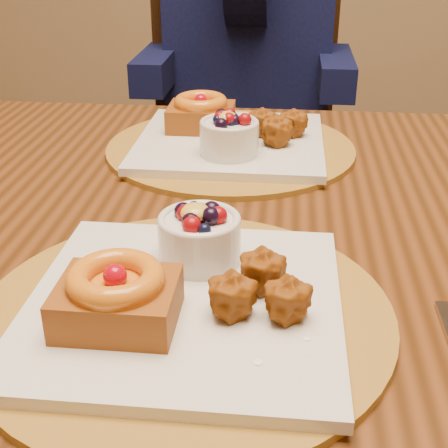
{
  "coord_description": "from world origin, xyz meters",
  "views": [
    {
      "loc": [
        0.01,
        -0.77,
        1.09
      ],
      "look_at": [
        -0.05,
        -0.26,
        0.83
      ],
      "focal_mm": 50.0,
      "sensor_mm": 36.0,
      "label": 1
    }
  ],
  "objects_px": {
    "chair_far": "(255,142)",
    "place_setting_far": "(229,137)",
    "diner": "(250,9)",
    "dining_table": "(214,266)",
    "place_setting_near": "(183,293)"
  },
  "relations": [
    {
      "from": "place_setting_far",
      "to": "diner",
      "type": "relative_size",
      "value": 0.47
    },
    {
      "from": "place_setting_near",
      "to": "chair_far",
      "type": "distance_m",
      "value": 1.07
    },
    {
      "from": "place_setting_near",
      "to": "diner",
      "type": "distance_m",
      "value": 1.13
    },
    {
      "from": "place_setting_far",
      "to": "diner",
      "type": "xyz_separation_m",
      "value": [
        -0.02,
        0.69,
        0.09
      ]
    },
    {
      "from": "dining_table",
      "to": "chair_far",
      "type": "distance_m",
      "value": 0.84
    },
    {
      "from": "chair_far",
      "to": "diner",
      "type": "distance_m",
      "value": 0.33
    },
    {
      "from": "dining_table",
      "to": "diner",
      "type": "bearing_deg",
      "value": 91.2
    },
    {
      "from": "chair_far",
      "to": "diner",
      "type": "bearing_deg",
      "value": 92.46
    },
    {
      "from": "dining_table",
      "to": "chair_far",
      "type": "height_order",
      "value": "chair_far"
    },
    {
      "from": "chair_far",
      "to": "diner",
      "type": "relative_size",
      "value": 1.23
    },
    {
      "from": "dining_table",
      "to": "chair_far",
      "type": "bearing_deg",
      "value": 89.61
    },
    {
      "from": "chair_far",
      "to": "place_setting_far",
      "type": "bearing_deg",
      "value": -105.85
    },
    {
      "from": "dining_table",
      "to": "place_setting_near",
      "type": "bearing_deg",
      "value": -90.55
    },
    {
      "from": "dining_table",
      "to": "diner",
      "type": "distance_m",
      "value": 0.93
    },
    {
      "from": "place_setting_far",
      "to": "dining_table",
      "type": "bearing_deg",
      "value": -89.4
    }
  ]
}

